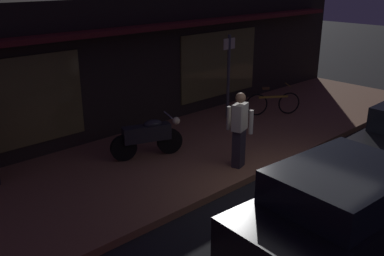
{
  "coord_description": "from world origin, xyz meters",
  "views": [
    {
      "loc": [
        -6.51,
        -4.18,
        4.18
      ],
      "look_at": [
        -0.38,
        2.4,
        0.95
      ],
      "focal_mm": 40.75,
      "sensor_mm": 36.0,
      "label": 1
    }
  ],
  "objects_px": {
    "motorcycle": "(148,136)",
    "sign_post": "(228,72)",
    "bicycle_parked": "(273,103)",
    "person_bystander": "(239,129)",
    "parked_car_far": "(344,208)"
  },
  "relations": [
    {
      "from": "bicycle_parked",
      "to": "parked_car_far",
      "type": "relative_size",
      "value": 0.33
    },
    {
      "from": "motorcycle",
      "to": "sign_post",
      "type": "height_order",
      "value": "sign_post"
    },
    {
      "from": "motorcycle",
      "to": "bicycle_parked",
      "type": "height_order",
      "value": "motorcycle"
    },
    {
      "from": "bicycle_parked",
      "to": "person_bystander",
      "type": "distance_m",
      "value": 3.97
    },
    {
      "from": "parked_car_far",
      "to": "person_bystander",
      "type": "bearing_deg",
      "value": 73.39
    },
    {
      "from": "person_bystander",
      "to": "parked_car_far",
      "type": "relative_size",
      "value": 0.4
    },
    {
      "from": "bicycle_parked",
      "to": "sign_post",
      "type": "height_order",
      "value": "sign_post"
    },
    {
      "from": "sign_post",
      "to": "parked_car_far",
      "type": "relative_size",
      "value": 0.57
    },
    {
      "from": "sign_post",
      "to": "person_bystander",
      "type": "bearing_deg",
      "value": -133.42
    },
    {
      "from": "bicycle_parked",
      "to": "parked_car_far",
      "type": "bearing_deg",
      "value": -133.21
    },
    {
      "from": "sign_post",
      "to": "parked_car_far",
      "type": "bearing_deg",
      "value": -120.74
    },
    {
      "from": "motorcycle",
      "to": "bicycle_parked",
      "type": "xyz_separation_m",
      "value": [
        4.63,
        -0.02,
        -0.14
      ]
    },
    {
      "from": "bicycle_parked",
      "to": "person_bystander",
      "type": "xyz_separation_m",
      "value": [
        -3.53,
        -1.74,
        0.52
      ]
    },
    {
      "from": "bicycle_parked",
      "to": "person_bystander",
      "type": "relative_size",
      "value": 0.84
    },
    {
      "from": "person_bystander",
      "to": "sign_post",
      "type": "bearing_deg",
      "value": 46.58
    }
  ]
}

